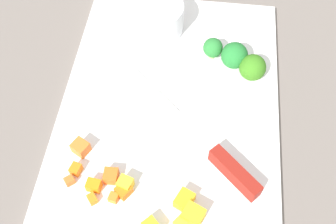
{
  "coord_description": "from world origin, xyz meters",
  "views": [
    {
      "loc": [
        -0.3,
        -0.04,
        0.49
      ],
      "look_at": [
        0.0,
        0.0,
        0.02
      ],
      "focal_mm": 43.21,
      "sensor_mm": 36.0,
      "label": 1
    }
  ],
  "objects": [
    {
      "name": "carrot_dice_1",
      "position": [
        -0.1,
        0.06,
        0.02
      ],
      "size": [
        0.02,
        0.02,
        0.02
      ],
      "primitive_type": "cube",
      "rotation": [
        0.0,
        0.0,
        1.59
      ],
      "color": "orange",
      "rests_on": "cutting_board"
    },
    {
      "name": "carrot_dice_7",
      "position": [
        -0.1,
        0.11,
        0.02
      ],
      "size": [
        0.02,
        0.02,
        0.01
      ],
      "primitive_type": "cube",
      "rotation": [
        0.0,
        0.0,
        2.87
      ],
      "color": "orange",
      "rests_on": "cutting_board"
    },
    {
      "name": "carrot_dice_0",
      "position": [
        -0.12,
        0.04,
        0.02
      ],
      "size": [
        0.02,
        0.02,
        0.01
      ],
      "primitive_type": "cube",
      "rotation": [
        0.0,
        0.0,
        0.94
      ],
      "color": "orange",
      "rests_on": "cutting_board"
    },
    {
      "name": "carrot_dice_4",
      "position": [
        -0.13,
        0.05,
        0.02
      ],
      "size": [
        0.01,
        0.01,
        0.01
      ],
      "primitive_type": "cube",
      "rotation": [
        0.0,
        0.0,
        2.93
      ],
      "color": "orange",
      "rests_on": "cutting_board"
    },
    {
      "name": "carrot_dice_3",
      "position": [
        -0.12,
        0.08,
        0.02
      ],
      "size": [
        0.02,
        0.02,
        0.02
      ],
      "primitive_type": "cube",
      "rotation": [
        0.0,
        0.0,
        3.02
      ],
      "color": "orange",
      "rests_on": "cutting_board"
    },
    {
      "name": "chef_knife",
      "position": [
        -0.05,
        -0.06,
        0.02
      ],
      "size": [
        0.23,
        0.25,
        0.02
      ],
      "rotation": [
        0.0,
        0.0,
        0.82
      ],
      "color": "silver",
      "rests_on": "cutting_board"
    },
    {
      "name": "broccoli_floret_0",
      "position": [
        0.1,
        -0.09,
        0.03
      ],
      "size": [
        0.04,
        0.04,
        0.04
      ],
      "color": "#82B657",
      "rests_on": "cutting_board"
    },
    {
      "name": "carrot_dice_6",
      "position": [
        -0.11,
        0.11,
        0.02
      ],
      "size": [
        0.02,
        0.02,
        0.01
      ],
      "primitive_type": "cube",
      "rotation": [
        0.0,
        0.0,
        0.7
      ],
      "color": "orange",
      "rests_on": "cutting_board"
    },
    {
      "name": "pepper_dice_0",
      "position": [
        -0.15,
        -0.03,
        0.02
      ],
      "size": [
        0.02,
        0.02,
        0.01
      ],
      "primitive_type": "cube",
      "rotation": [
        0.0,
        0.0,
        0.89
      ],
      "color": "yellow",
      "rests_on": "cutting_board"
    },
    {
      "name": "broccoli_floret_1",
      "position": [
        0.08,
        -0.11,
        0.03
      ],
      "size": [
        0.04,
        0.04,
        0.04
      ],
      "color": "#8AAD63",
      "rests_on": "cutting_board"
    },
    {
      "name": "prep_bowl",
      "position": [
        0.17,
        0.04,
        0.04
      ],
      "size": [
        0.09,
        0.09,
        0.05
      ],
      "primitive_type": "cylinder",
      "color": "silver",
      "rests_on": "cutting_board"
    },
    {
      "name": "carrot_dice_5",
      "position": [
        -0.13,
        0.08,
        0.02
      ],
      "size": [
        0.02,
        0.02,
        0.01
      ],
      "primitive_type": "cube",
      "rotation": [
        0.0,
        0.0,
        0.68
      ],
      "color": "orange",
      "rests_on": "cutting_board"
    },
    {
      "name": "pepper_dice_5",
      "position": [
        -0.11,
        0.04,
        0.02
      ],
      "size": [
        0.02,
        0.02,
        0.02
      ],
      "primitive_type": "cube",
      "rotation": [
        0.0,
        0.0,
        1.25
      ],
      "color": "yellow",
      "rests_on": "cutting_board"
    },
    {
      "name": "cutting_board",
      "position": [
        0.0,
        0.0,
        0.01
      ],
      "size": [
        0.48,
        0.31,
        0.01
      ],
      "primitive_type": "cube",
      "color": "white",
      "rests_on": "ground_plane"
    },
    {
      "name": "carrot_dice_2",
      "position": [
        -0.07,
        0.11,
        0.02
      ],
      "size": [
        0.03,
        0.03,
        0.02
      ],
      "primitive_type": "cube",
      "rotation": [
        0.0,
        0.0,
        2.64
      ],
      "color": "orange",
      "rests_on": "cutting_board"
    },
    {
      "name": "pepper_dice_1",
      "position": [
        -0.12,
        -0.03,
        0.02
      ],
      "size": [
        0.03,
        0.03,
        0.02
      ],
      "primitive_type": "cube",
      "rotation": [
        0.0,
        0.0,
        1.13
      ],
      "color": "yellow",
      "rests_on": "cutting_board"
    },
    {
      "name": "broccoli_floret_2",
      "position": [
        0.12,
        -0.05,
        0.03
      ],
      "size": [
        0.03,
        0.03,
        0.04
      ],
      "color": "#94BF62",
      "rests_on": "cutting_board"
    },
    {
      "name": "pepper_dice_6",
      "position": [
        -0.14,
        -0.05,
        0.02
      ],
      "size": [
        0.03,
        0.03,
        0.02
      ],
      "primitive_type": "cube",
      "rotation": [
        0.0,
        0.0,
        1.14
      ],
      "color": "yellow",
      "rests_on": "cutting_board"
    },
    {
      "name": "ground_plane",
      "position": [
        0.0,
        0.0,
        0.0
      ],
      "size": [
        4.0,
        4.0,
        0.0
      ],
      "primitive_type": "plane",
      "color": "#6D645E"
    }
  ]
}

